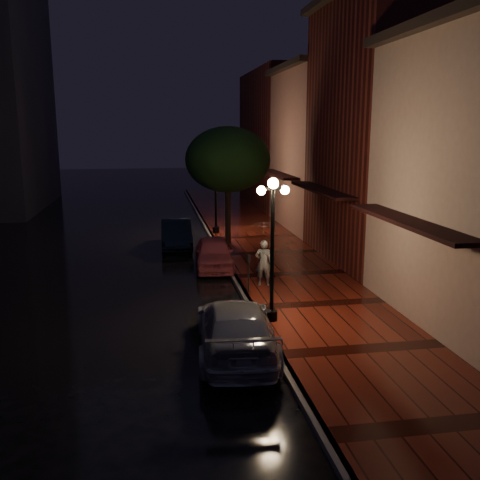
{
  "coord_description": "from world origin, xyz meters",
  "views": [
    {
      "loc": [
        -3.11,
        -20.0,
        5.87
      ],
      "look_at": [
        0.36,
        0.92,
        1.4
      ],
      "focal_mm": 40.0,
      "sensor_mm": 36.0,
      "label": 1
    }
  ],
  "objects_px": {
    "silver_car": "(236,328)",
    "street_tree": "(228,162)",
    "parking_meter": "(248,270)",
    "pink_car": "(214,253)",
    "streetlamp_far": "(216,189)",
    "navy_car": "(176,234)",
    "streetlamp_near": "(272,241)",
    "woman_with_umbrella": "(264,243)"
  },
  "relations": [
    {
      "from": "pink_car",
      "to": "navy_car",
      "type": "xyz_separation_m",
      "value": [
        -1.37,
        4.34,
        0.03
      ]
    },
    {
      "from": "streetlamp_far",
      "to": "street_tree",
      "type": "distance_m",
      "value": 3.44
    },
    {
      "from": "street_tree",
      "to": "navy_car",
      "type": "xyz_separation_m",
      "value": [
        -2.58,
        0.25,
        -3.55
      ]
    },
    {
      "from": "woman_with_umbrella",
      "to": "streetlamp_near",
      "type": "bearing_deg",
      "value": 101.23
    },
    {
      "from": "streetlamp_near",
      "to": "navy_car",
      "type": "relative_size",
      "value": 1.03
    },
    {
      "from": "street_tree",
      "to": "silver_car",
      "type": "distance_m",
      "value": 13.48
    },
    {
      "from": "pink_car",
      "to": "navy_car",
      "type": "bearing_deg",
      "value": 111.46
    },
    {
      "from": "streetlamp_near",
      "to": "pink_car",
      "type": "bearing_deg",
      "value": 97.84
    },
    {
      "from": "streetlamp_near",
      "to": "street_tree",
      "type": "relative_size",
      "value": 0.74
    },
    {
      "from": "streetlamp_far",
      "to": "silver_car",
      "type": "bearing_deg",
      "value": -95.0
    },
    {
      "from": "streetlamp_near",
      "to": "street_tree",
      "type": "xyz_separation_m",
      "value": [
        0.26,
        10.99,
        1.64
      ]
    },
    {
      "from": "street_tree",
      "to": "parking_meter",
      "type": "relative_size",
      "value": 4.22
    },
    {
      "from": "silver_car",
      "to": "woman_with_umbrella",
      "type": "bearing_deg",
      "value": -104.26
    },
    {
      "from": "pink_car",
      "to": "navy_car",
      "type": "distance_m",
      "value": 4.55
    },
    {
      "from": "navy_car",
      "to": "streetlamp_far",
      "type": "bearing_deg",
      "value": 51.12
    },
    {
      "from": "parking_meter",
      "to": "pink_car",
      "type": "bearing_deg",
      "value": 75.99
    },
    {
      "from": "pink_car",
      "to": "parking_meter",
      "type": "bearing_deg",
      "value": -75.65
    },
    {
      "from": "streetlamp_far",
      "to": "navy_car",
      "type": "relative_size",
      "value": 1.03
    },
    {
      "from": "streetlamp_near",
      "to": "pink_car",
      "type": "relative_size",
      "value": 1.11
    },
    {
      "from": "streetlamp_near",
      "to": "woman_with_umbrella",
      "type": "distance_m",
      "value": 3.76
    },
    {
      "from": "silver_car",
      "to": "street_tree",
      "type": "bearing_deg",
      "value": -92.5
    },
    {
      "from": "woman_with_umbrella",
      "to": "streetlamp_far",
      "type": "bearing_deg",
      "value": -67.74
    },
    {
      "from": "street_tree",
      "to": "navy_car",
      "type": "distance_m",
      "value": 4.4
    },
    {
      "from": "pink_car",
      "to": "woman_with_umbrella",
      "type": "height_order",
      "value": "woman_with_umbrella"
    },
    {
      "from": "streetlamp_far",
      "to": "silver_car",
      "type": "height_order",
      "value": "streetlamp_far"
    },
    {
      "from": "streetlamp_near",
      "to": "street_tree",
      "type": "distance_m",
      "value": 11.12
    },
    {
      "from": "streetlamp_far",
      "to": "navy_car",
      "type": "xyz_separation_m",
      "value": [
        -2.32,
        -2.76,
        -1.91
      ]
    },
    {
      "from": "streetlamp_far",
      "to": "parking_meter",
      "type": "relative_size",
      "value": 3.13
    },
    {
      "from": "streetlamp_far",
      "to": "street_tree",
      "type": "relative_size",
      "value": 0.74
    },
    {
      "from": "navy_car",
      "to": "street_tree",
      "type": "bearing_deg",
      "value": -4.3
    },
    {
      "from": "street_tree",
      "to": "navy_car",
      "type": "relative_size",
      "value": 1.38
    },
    {
      "from": "streetlamp_near",
      "to": "pink_car",
      "type": "height_order",
      "value": "streetlamp_near"
    },
    {
      "from": "streetlamp_near",
      "to": "silver_car",
      "type": "xyz_separation_m",
      "value": [
        -1.39,
        -1.91,
        -1.88
      ]
    },
    {
      "from": "pink_car",
      "to": "streetlamp_far",
      "type": "bearing_deg",
      "value": 86.31
    },
    {
      "from": "streetlamp_far",
      "to": "woman_with_umbrella",
      "type": "bearing_deg",
      "value": -87.13
    },
    {
      "from": "streetlamp_far",
      "to": "navy_car",
      "type": "distance_m",
      "value": 4.08
    },
    {
      "from": "silver_car",
      "to": "parking_meter",
      "type": "xyz_separation_m",
      "value": [
        1.19,
        4.73,
        0.27
      ]
    },
    {
      "from": "street_tree",
      "to": "parking_meter",
      "type": "bearing_deg",
      "value": -93.21
    },
    {
      "from": "streetlamp_near",
      "to": "streetlamp_far",
      "type": "height_order",
      "value": "same"
    },
    {
      "from": "street_tree",
      "to": "parking_meter",
      "type": "distance_m",
      "value": 8.81
    },
    {
      "from": "street_tree",
      "to": "streetlamp_far",
      "type": "bearing_deg",
      "value": 94.91
    },
    {
      "from": "streetlamp_far",
      "to": "parking_meter",
      "type": "xyz_separation_m",
      "value": [
        -0.2,
        -11.18,
        -1.62
      ]
    }
  ]
}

